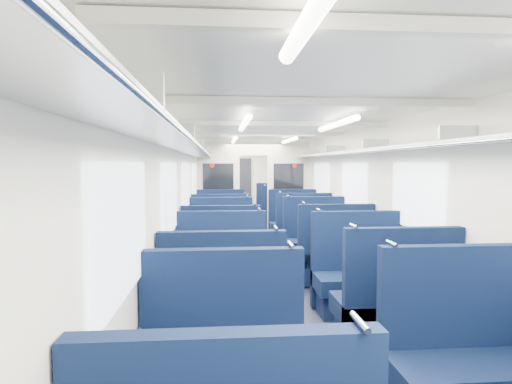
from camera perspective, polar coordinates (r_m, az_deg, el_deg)
floor at (r=7.88m, az=1.48°, el=-9.40°), size 2.80×18.00×0.01m
ceiling at (r=7.69m, az=1.51°, el=7.91°), size 2.80×18.00×0.01m
wall_left at (r=7.67m, az=-8.96°, el=-0.91°), size 0.02×18.00×2.35m
dado_left at (r=7.78m, az=-8.79°, el=-6.97°), size 0.03×17.90×0.70m
wall_right at (r=7.97m, az=11.55°, el=-0.76°), size 0.02×18.00×2.35m
dado_right at (r=8.08m, az=11.37°, el=-6.61°), size 0.03×17.90×0.70m
wall_far at (r=16.66m, az=-1.93°, el=1.60°), size 2.80×0.02×2.35m
luggage_rack_left at (r=7.64m, az=-7.61°, el=5.08°), size 0.36×17.40×0.18m
luggage_rack_right at (r=7.90m, az=10.31°, el=5.01°), size 0.36×17.40×0.18m
windows at (r=7.23m, az=1.90°, el=0.81°), size 2.78×15.60×0.75m
ceiling_fittings at (r=7.43m, az=1.73°, el=7.59°), size 2.70×16.06×0.11m
end_door at (r=16.61m, az=-1.92°, el=0.99°), size 0.75×0.06×2.00m
bulkhead at (r=10.78m, az=-0.33°, el=0.76°), size 2.80×0.10×2.35m
seat_6 at (r=3.11m, az=-4.31°, el=-23.16°), size 1.11×0.62×1.24m
seat_7 at (r=3.52m, az=25.79°, el=-20.13°), size 1.11×0.62×1.24m
seat_8 at (r=4.11m, az=-4.47°, el=-16.25°), size 1.11×0.62×1.24m
seat_9 at (r=4.51m, az=17.86°, el=-14.60°), size 1.11×0.62×1.24m
seat_10 at (r=5.36m, az=-4.57°, el=-11.50°), size 1.11×0.62×1.24m
seat_11 at (r=5.48m, az=13.45°, el=-11.25°), size 1.11×0.62×1.24m
seat_12 at (r=6.35m, az=-4.62°, el=-9.07°), size 1.11×0.62×1.24m
seat_13 at (r=6.62m, az=10.08°, el=-8.60°), size 1.11×0.62×1.24m
seat_14 at (r=7.53m, az=-4.66°, el=-7.06°), size 1.11×0.62×1.24m
seat_15 at (r=7.70m, az=7.88°, el=-6.83°), size 1.11×0.62×1.24m
seat_16 at (r=8.60m, az=-4.68°, el=-5.70°), size 1.11×0.62×1.24m
seat_17 at (r=8.92m, az=6.08°, el=-5.37°), size 1.11×0.62×1.24m
seat_18 at (r=9.85m, az=-4.71°, el=-4.50°), size 1.11×0.62×1.24m
seat_19 at (r=9.89m, az=4.99°, el=-4.47°), size 1.11×0.62×1.24m
seat_20 at (r=11.87m, az=-4.74°, el=-3.10°), size 1.11×0.62×1.24m
seat_21 at (r=11.83m, az=3.34°, el=-3.12°), size 1.11×0.62×1.24m
seat_22 at (r=12.92m, az=-4.75°, el=-2.55°), size 1.11×0.62×1.24m
seat_23 at (r=13.12m, az=2.53°, el=-2.45°), size 1.11×0.62×1.24m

